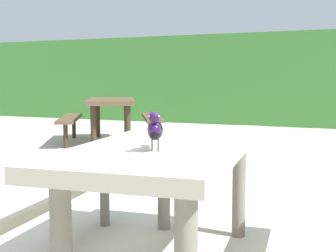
# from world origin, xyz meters

# --- Properties ---
(hedge_wall) EXTENTS (28.00, 1.38, 2.14)m
(hedge_wall) POSITION_xyz_m (0.00, 8.71, 1.07)
(hedge_wall) COLOR #428438
(hedge_wall) RESTS_ON ground
(picnic_table_foreground) EXTENTS (1.84, 1.87, 0.74)m
(picnic_table_foreground) POSITION_xyz_m (0.07, -0.15, 0.56)
(picnic_table_foreground) COLOR #B2A893
(picnic_table_foreground) RESTS_ON ground
(bird_grackle) EXTENTS (0.14, 0.28, 0.18)m
(bird_grackle) POSITION_xyz_m (0.15, -0.54, 0.84)
(bird_grackle) COLOR black
(bird_grackle) RESTS_ON picnic_table_foreground
(picnic_table_mid_left) EXTENTS (2.30, 2.31, 0.74)m
(picnic_table_mid_left) POSITION_xyz_m (-2.88, 4.36, 0.56)
(picnic_table_mid_left) COLOR brown
(picnic_table_mid_left) RESTS_ON ground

